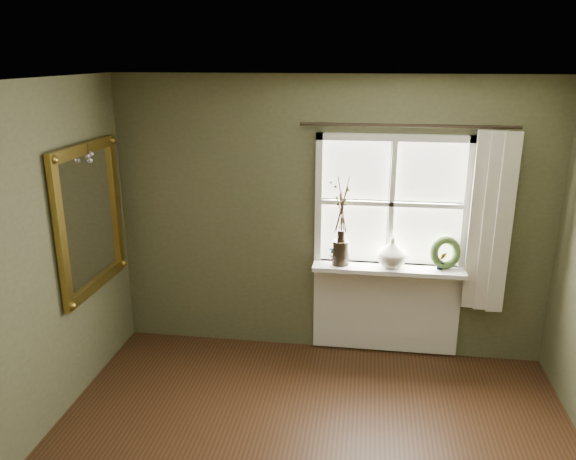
% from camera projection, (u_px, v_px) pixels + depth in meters
% --- Properties ---
extents(ceiling, '(4.50, 4.50, 0.00)m').
position_uv_depth(ceiling, '(300.00, 88.00, 2.64)').
color(ceiling, silver).
rests_on(ceiling, ground).
extents(wall_back, '(4.00, 0.10, 2.60)m').
position_uv_depth(wall_back, '(330.00, 218.00, 5.20)').
color(wall_back, brown).
rests_on(wall_back, ground).
extents(window_frame, '(1.36, 0.06, 1.24)m').
position_uv_depth(window_frame, '(391.00, 204.00, 5.00)').
color(window_frame, white).
rests_on(window_frame, wall_back).
extents(window_sill, '(1.36, 0.26, 0.04)m').
position_uv_depth(window_sill, '(388.00, 269.00, 5.07)').
color(window_sill, white).
rests_on(window_sill, wall_back).
extents(window_apron, '(1.36, 0.04, 0.88)m').
position_uv_depth(window_apron, '(385.00, 308.00, 5.31)').
color(window_apron, white).
rests_on(window_apron, ground).
extents(dark_jug, '(0.18, 0.18, 0.23)m').
position_uv_depth(dark_jug, '(341.00, 253.00, 5.09)').
color(dark_jug, black).
rests_on(dark_jug, window_sill).
extents(cream_vase, '(0.32, 0.32, 0.28)m').
position_uv_depth(cream_vase, '(392.00, 252.00, 5.02)').
color(cream_vase, silver).
rests_on(cream_vase, window_sill).
extents(wreath, '(0.33, 0.24, 0.31)m').
position_uv_depth(wreath, '(445.00, 256.00, 5.00)').
color(wreath, '#344B21').
rests_on(wreath, window_sill).
extents(potted_plant_left, '(0.10, 0.07, 0.17)m').
position_uv_depth(potted_plant_left, '(334.00, 255.00, 5.11)').
color(potted_plant_left, '#344B21').
rests_on(potted_plant_left, window_sill).
extents(potted_plant_right, '(0.10, 0.09, 0.17)m').
position_uv_depth(potted_plant_right, '(441.00, 261.00, 4.98)').
color(potted_plant_right, '#344B21').
rests_on(potted_plant_right, window_sill).
extents(curtain, '(0.36, 0.12, 1.59)m').
position_uv_depth(curtain, '(490.00, 223.00, 4.83)').
color(curtain, beige).
rests_on(curtain, wall_back).
extents(curtain_rod, '(1.84, 0.03, 0.03)m').
position_uv_depth(curtain_rod, '(408.00, 126.00, 4.73)').
color(curtain_rod, black).
rests_on(curtain_rod, wall_back).
extents(gilt_mirror, '(0.10, 1.06, 1.26)m').
position_uv_depth(gilt_mirror, '(90.00, 218.00, 4.71)').
color(gilt_mirror, white).
rests_on(gilt_mirror, wall_left).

